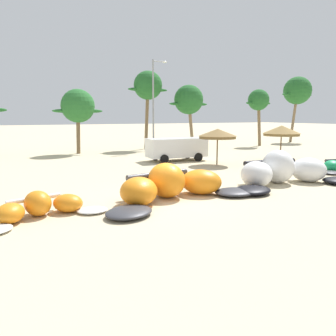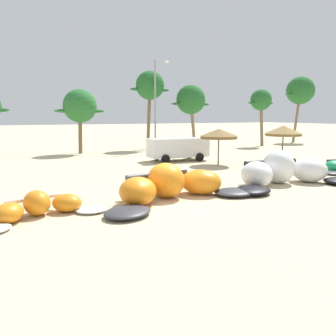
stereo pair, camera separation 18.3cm
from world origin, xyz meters
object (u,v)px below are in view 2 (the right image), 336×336
(beach_umbrella_near_van, at_px, (219,134))
(palm_right_of_gap, at_px, (261,101))
(kite_left, at_px, (39,207))
(palm_center_right, at_px, (191,100))
(kite_left_of_center, at_px, (171,186))
(beach_umbrella_middle, at_px, (283,131))
(parked_van, at_px, (177,147))
(palm_left_of_gap, at_px, (80,106))
(lamppost_east_center, at_px, (156,101))
(kite_center, at_px, (284,172))
(palm_center_left, at_px, (150,86))
(palm_right, at_px, (300,91))

(beach_umbrella_near_van, distance_m, palm_right_of_gap, 17.65)
(kite_left, height_order, palm_right_of_gap, palm_right_of_gap)
(palm_right_of_gap, bearing_deg, palm_center_right, 168.46)
(kite_left, relative_size, kite_left_of_center, 0.60)
(beach_umbrella_middle, distance_m, parked_van, 8.77)
(kite_left_of_center, xyz_separation_m, palm_center_right, (12.86, 20.24, 4.79))
(beach_umbrella_middle, bearing_deg, palm_left_of_gap, 136.75)
(beach_umbrella_near_van, relative_size, lamppost_east_center, 0.31)
(kite_center, relative_size, lamppost_east_center, 0.87)
(kite_center, bearing_deg, palm_right_of_gap, 51.23)
(beach_umbrella_middle, distance_m, lamppost_east_center, 13.75)
(beach_umbrella_near_van, bearing_deg, beach_umbrella_middle, -4.35)
(kite_left, xyz_separation_m, palm_center_right, (18.34, 20.39, 5.03))
(lamppost_east_center, bearing_deg, kite_center, -94.03)
(kite_center, height_order, beach_umbrella_middle, beach_umbrella_middle)
(lamppost_east_center, bearing_deg, palm_center_left, 87.16)
(kite_center, height_order, palm_right_of_gap, palm_right_of_gap)
(parked_van, bearing_deg, palm_left_of_gap, 122.85)
(palm_right, bearing_deg, palm_left_of_gap, -178.33)
(kite_left_of_center, relative_size, palm_left_of_gap, 1.26)
(palm_center_left, distance_m, palm_right_of_gap, 13.65)
(beach_umbrella_middle, relative_size, palm_right_of_gap, 0.44)
(kite_left_of_center, height_order, beach_umbrella_middle, beach_umbrella_middle)
(palm_left_of_gap, distance_m, palm_center_left, 8.33)
(beach_umbrella_near_van, xyz_separation_m, palm_left_of_gap, (-7.55, 12.30, 2.21))
(parked_van, relative_size, palm_right_of_gap, 0.73)
(palm_center_left, bearing_deg, palm_center_right, -12.59)
(beach_umbrella_middle, bearing_deg, kite_left, -159.17)
(kite_left_of_center, relative_size, kite_center, 0.96)
(beach_umbrella_near_van, bearing_deg, palm_left_of_gap, 121.52)
(palm_center_left, xyz_separation_m, palm_right, (22.44, -0.38, 0.22))
(palm_right_of_gap, bearing_deg, palm_right, 14.82)
(kite_left, bearing_deg, beach_umbrella_near_van, 30.35)
(kite_center, bearing_deg, beach_umbrella_near_van, 81.82)
(kite_left_of_center, bearing_deg, palm_right, 34.20)
(beach_umbrella_near_van, distance_m, palm_left_of_gap, 14.60)
(palm_center_left, relative_size, palm_center_right, 1.20)
(parked_van, distance_m, lamppost_east_center, 9.56)
(beach_umbrella_middle, height_order, palm_right, palm_right)
(palm_right, xyz_separation_m, lamppost_east_center, (-22.53, -1.46, -1.82))
(kite_center, xyz_separation_m, palm_right, (23.89, 20.76, 6.35))
(kite_center, relative_size, palm_left_of_gap, 1.31)
(kite_left, xyz_separation_m, kite_left_of_center, (5.48, 0.16, 0.24))
(beach_umbrella_near_van, distance_m, palm_center_right, 13.83)
(palm_left_of_gap, bearing_deg, parked_van, -57.15)
(beach_umbrella_middle, xyz_separation_m, parked_van, (-7.79, 3.81, -1.36))
(kite_left_of_center, bearing_deg, palm_right_of_gap, 40.56)
(parked_van, bearing_deg, kite_center, -86.45)
(kite_left_of_center, bearing_deg, beach_umbrella_middle, 27.41)
(kite_center, distance_m, palm_right_of_gap, 23.99)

